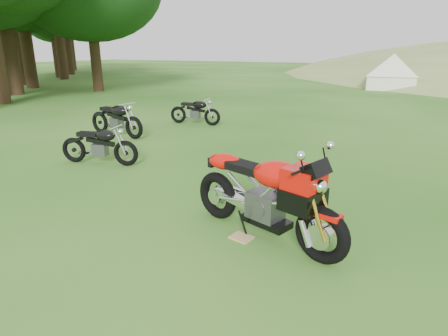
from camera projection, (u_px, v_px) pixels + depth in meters
The scene contains 8 objects.
ground at pixel (225, 209), 5.58m from camera, with size 120.00×120.00×0.00m, color #1B5011.
treeline at pixel (80, 82), 27.20m from camera, with size 28.00×32.00×14.00m, color black, non-canonical shape.
sport_motorcycle at pixel (264, 188), 4.57m from camera, with size 2.20×0.55×1.32m, color red, non-canonical shape.
plywood_board at pixel (241, 237), 4.73m from camera, with size 0.27×0.22×0.02m, color tan.
vintage_moto_a at pixel (99, 144), 7.64m from camera, with size 1.65×0.38×0.87m, color black, non-canonical shape.
vintage_moto_c at pixel (195, 111), 11.72m from camera, with size 1.65×0.38×0.87m, color black, non-canonical shape.
vintage_moto_d at pixel (116, 118), 10.12m from camera, with size 1.89×0.44×0.99m, color black, non-canonical shape.
tent_left at pixel (392, 70), 21.79m from camera, with size 2.58×2.58×2.23m, color silver, non-canonical shape.
Camera 1 is at (2.42, -4.52, 2.29)m, focal length 30.00 mm.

